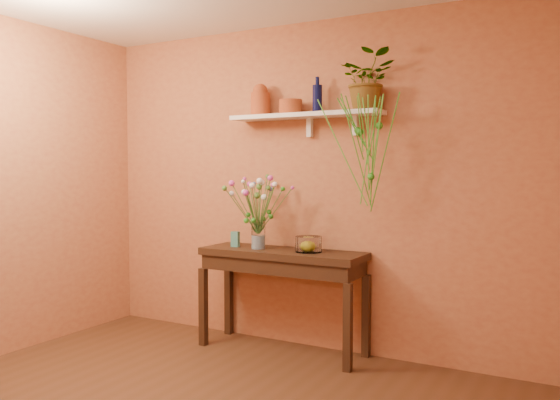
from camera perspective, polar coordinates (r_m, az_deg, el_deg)
room at (r=3.11m, az=-13.98°, el=0.51°), size 4.04×4.04×2.70m
sideboard at (r=4.67m, az=0.21°, el=-6.48°), size 1.37×0.44×0.83m
wall_shelf at (r=4.65m, az=2.62°, el=8.37°), size 1.30×0.24×0.19m
terracotta_jug at (r=4.89m, az=-1.98°, el=9.90°), size 0.17×0.17×0.27m
terracotta_pot at (r=4.71m, az=1.07°, el=9.29°), size 0.23×0.23×0.11m
blue_bottle at (r=4.64m, az=3.75°, el=10.11°), size 0.09×0.09×0.29m
spider_plant at (r=4.48m, az=8.78°, el=11.71°), size 0.48×0.44×0.45m
plant_fronds at (r=4.27m, az=8.59°, el=5.77°), size 0.68×0.40×0.85m
glass_vase at (r=4.71m, az=-2.18°, el=-3.68°), size 0.11×0.11×0.24m
bouquet at (r=4.66m, az=-2.37°, el=0.50°), size 0.52×0.53×0.49m
glass_bowl at (r=4.53m, az=2.87°, el=-4.49°), size 0.21×0.21×0.13m
lemon at (r=4.54m, az=2.83°, el=-4.59°), size 0.09×0.09×0.09m
carton at (r=4.85m, az=-4.49°, el=-3.92°), size 0.07×0.06×0.13m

